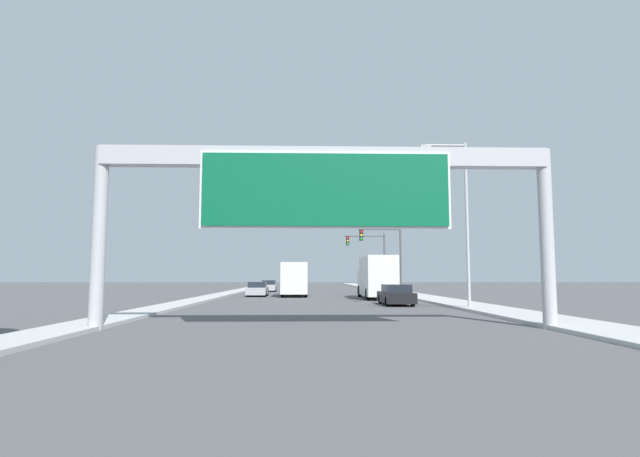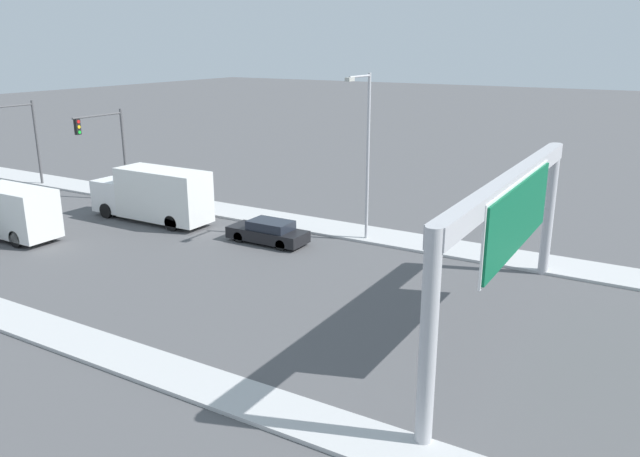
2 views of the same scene
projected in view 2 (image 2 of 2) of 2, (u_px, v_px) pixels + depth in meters
sidewalk_right at (38, 179)px, 53.26m from camera, size 3.00×120.00×0.15m
sign_gantry at (513, 210)px, 23.43m from camera, size 16.90×0.73×6.65m
car_far_left at (268, 232)px, 36.41m from camera, size 1.84×4.80×1.36m
truck_box_primary at (8, 212)px, 37.21m from camera, size 2.37×7.59×3.12m
truck_box_secondary at (154, 195)px, 40.48m from camera, size 2.41×8.84×3.52m
traffic_light_near_intersection at (109, 142)px, 44.27m from camera, size 4.27×0.32×6.74m
traffic_light_mid_block at (19, 131)px, 48.97m from camera, size 4.80×0.32×6.88m
street_lamp_right at (366, 146)px, 35.19m from camera, size 2.73×0.28×9.69m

